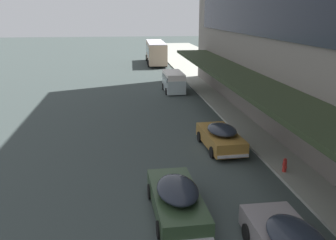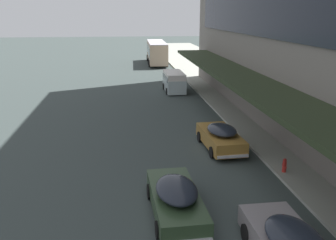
% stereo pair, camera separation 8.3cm
% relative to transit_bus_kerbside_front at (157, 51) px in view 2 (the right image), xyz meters
% --- Properties ---
extents(transit_bus_kerbside_front, '(3.03, 10.98, 3.33)m').
position_rel_transit_bus_kerbside_front_xyz_m(transit_bus_kerbside_front, '(0.00, 0.00, 0.00)').
color(transit_bus_kerbside_front, tan).
rests_on(transit_bus_kerbside_front, ground).
extents(sedan_trailing_mid, '(2.09, 4.65, 1.48)m').
position_rel_transit_bus_kerbside_front_xyz_m(sedan_trailing_mid, '(0.18, -37.39, -1.17)').
color(sedan_trailing_mid, '#A17330').
rests_on(sedan_trailing_mid, ground).
extents(sedan_second_near, '(2.01, 5.01, 1.49)m').
position_rel_transit_bus_kerbside_front_xyz_m(sedan_second_near, '(-3.44, -44.40, -1.17)').
color(sedan_second_near, '#2D4228').
rests_on(sedan_second_near, ground).
extents(vw_van, '(1.94, 4.57, 1.96)m').
position_rel_transit_bus_kerbside_front_xyz_m(vw_van, '(-0.26, -20.90, -0.81)').
color(vw_van, '#AFBFC1').
rests_on(vw_van, ground).
extents(fire_hydrant, '(0.20, 0.40, 0.70)m').
position_rel_transit_bus_kerbside_front_xyz_m(fire_hydrant, '(2.35, -41.29, -1.41)').
color(fire_hydrant, red).
rests_on(fire_hydrant, sidewalk_kerb).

